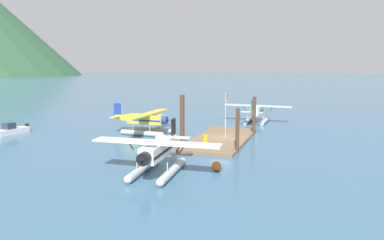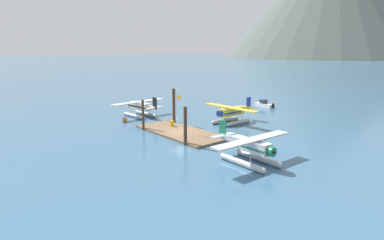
{
  "view_description": "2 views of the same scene",
  "coord_description": "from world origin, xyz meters",
  "px_view_note": "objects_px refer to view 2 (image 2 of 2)",
  "views": [
    {
      "loc": [
        -36.09,
        -9.66,
        8.29
      ],
      "look_at": [
        -1.17,
        3.24,
        2.4
      ],
      "focal_mm": 30.14,
      "sensor_mm": 36.0,
      "label": 1
    },
    {
      "loc": [
        34.9,
        -26.78,
        11.6
      ],
      "look_at": [
        2.34,
        0.18,
        2.29
      ],
      "focal_mm": 30.03,
      "sensor_mm": 36.0,
      "label": 2
    }
  ],
  "objects_px": {
    "flagpole": "(177,108)",
    "seaplane_yellow_bow_centre": "(231,114)",
    "fuel_drum": "(172,123)",
    "mooring_buoy": "(125,120)",
    "seaplane_silver_stbd_aft": "(250,149)",
    "boat_white_open_north": "(264,104)",
    "seaplane_cream_port_fwd": "(140,108)"
  },
  "relations": [
    {
      "from": "mooring_buoy",
      "to": "seaplane_silver_stbd_aft",
      "type": "bearing_deg",
      "value": 1.71
    },
    {
      "from": "mooring_buoy",
      "to": "seaplane_silver_stbd_aft",
      "type": "distance_m",
      "value": 25.76
    },
    {
      "from": "fuel_drum",
      "to": "seaplane_silver_stbd_aft",
      "type": "height_order",
      "value": "seaplane_silver_stbd_aft"
    },
    {
      "from": "seaplane_silver_stbd_aft",
      "to": "flagpole",
      "type": "bearing_deg",
      "value": 174.4
    },
    {
      "from": "fuel_drum",
      "to": "mooring_buoy",
      "type": "distance_m",
      "value": 8.88
    },
    {
      "from": "fuel_drum",
      "to": "seaplane_cream_port_fwd",
      "type": "distance_m",
      "value": 10.47
    },
    {
      "from": "boat_white_open_north",
      "to": "fuel_drum",
      "type": "bearing_deg",
      "value": -83.95
    },
    {
      "from": "seaplane_silver_stbd_aft",
      "to": "boat_white_open_north",
      "type": "height_order",
      "value": "seaplane_silver_stbd_aft"
    },
    {
      "from": "seaplane_cream_port_fwd",
      "to": "boat_white_open_north",
      "type": "distance_m",
      "value": 26.02
    },
    {
      "from": "mooring_buoy",
      "to": "seaplane_yellow_bow_centre",
      "type": "distance_m",
      "value": 17.32
    },
    {
      "from": "flagpole",
      "to": "seaplane_yellow_bow_centre",
      "type": "xyz_separation_m",
      "value": [
        0.2,
        10.6,
        -2.11
      ]
    },
    {
      "from": "fuel_drum",
      "to": "mooring_buoy",
      "type": "relative_size",
      "value": 1.1
    },
    {
      "from": "fuel_drum",
      "to": "flagpole",
      "type": "bearing_deg",
      "value": -22.84
    },
    {
      "from": "flagpole",
      "to": "seaplane_yellow_bow_centre",
      "type": "height_order",
      "value": "flagpole"
    },
    {
      "from": "seaplane_silver_stbd_aft",
      "to": "seaplane_yellow_bow_centre",
      "type": "bearing_deg",
      "value": 139.55
    },
    {
      "from": "seaplane_cream_port_fwd",
      "to": "seaplane_yellow_bow_centre",
      "type": "bearing_deg",
      "value": 31.46
    },
    {
      "from": "flagpole",
      "to": "fuel_drum",
      "type": "height_order",
      "value": "flagpole"
    },
    {
      "from": "mooring_buoy",
      "to": "seaplane_yellow_bow_centre",
      "type": "relative_size",
      "value": 0.08
    },
    {
      "from": "fuel_drum",
      "to": "seaplane_yellow_bow_centre",
      "type": "bearing_deg",
      "value": 69.11
    },
    {
      "from": "boat_white_open_north",
      "to": "seaplane_yellow_bow_centre",
      "type": "bearing_deg",
      "value": -69.12
    },
    {
      "from": "seaplane_yellow_bow_centre",
      "to": "seaplane_cream_port_fwd",
      "type": "xyz_separation_m",
      "value": [
        -13.93,
        -8.52,
        0.0
      ]
    },
    {
      "from": "seaplane_silver_stbd_aft",
      "to": "seaplane_cream_port_fwd",
      "type": "distance_m",
      "value": 28.22
    },
    {
      "from": "seaplane_yellow_bow_centre",
      "to": "boat_white_open_north",
      "type": "relative_size",
      "value": 2.13
    },
    {
      "from": "fuel_drum",
      "to": "seaplane_silver_stbd_aft",
      "type": "xyz_separation_m",
      "value": [
        17.59,
        -2.8,
        0.84
      ]
    },
    {
      "from": "flagpole",
      "to": "mooring_buoy",
      "type": "bearing_deg",
      "value": -169.26
    },
    {
      "from": "seaplane_cream_port_fwd",
      "to": "boat_white_open_north",
      "type": "bearing_deg",
      "value": 72.73
    },
    {
      "from": "flagpole",
      "to": "seaplane_silver_stbd_aft",
      "type": "relative_size",
      "value": 0.52
    },
    {
      "from": "mooring_buoy",
      "to": "seaplane_silver_stbd_aft",
      "type": "height_order",
      "value": "seaplane_silver_stbd_aft"
    },
    {
      "from": "fuel_drum",
      "to": "mooring_buoy",
      "type": "xyz_separation_m",
      "value": [
        -8.13,
        -3.57,
        -0.34
      ]
    },
    {
      "from": "flagpole",
      "to": "fuel_drum",
      "type": "bearing_deg",
      "value": 157.16
    },
    {
      "from": "seaplane_cream_port_fwd",
      "to": "boat_white_open_north",
      "type": "xyz_separation_m",
      "value": [
        7.72,
        24.82,
        -1.09
      ]
    },
    {
      "from": "flagpole",
      "to": "fuel_drum",
      "type": "relative_size",
      "value": 6.12
    }
  ]
}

